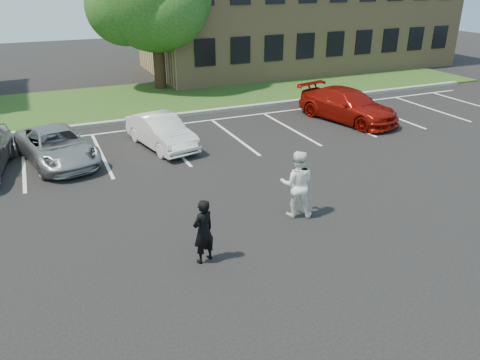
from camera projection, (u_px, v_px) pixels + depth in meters
name	position (u px, v px, depth m)	size (l,w,h in m)	color
ground_plane	(255.00, 236.00, 12.54)	(90.00, 90.00, 0.00)	black
curb	(148.00, 118.00, 22.55)	(40.00, 0.30, 0.15)	gray
grass_strip	(131.00, 100.00, 25.91)	(44.00, 8.00, 0.08)	#1A4216
stall_lines	(196.00, 134.00, 20.55)	(34.00, 5.36, 0.01)	silver
office_building	(298.00, 8.00, 34.45)	(22.40, 10.40, 8.30)	#9F8358
man_black_suit	(203.00, 231.00, 11.15)	(0.60, 0.39, 1.65)	black
man_white_shirt	(297.00, 184.00, 13.25)	(0.96, 0.75, 1.98)	white
car_silver_minivan	(57.00, 146.00, 17.25)	(2.10, 4.54, 1.26)	#999BA0
car_white_sedan	(161.00, 132.00, 18.77)	(1.38, 3.97, 1.31)	white
car_red_compact	(348.00, 105.00, 22.19)	(2.08, 5.13, 1.49)	maroon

